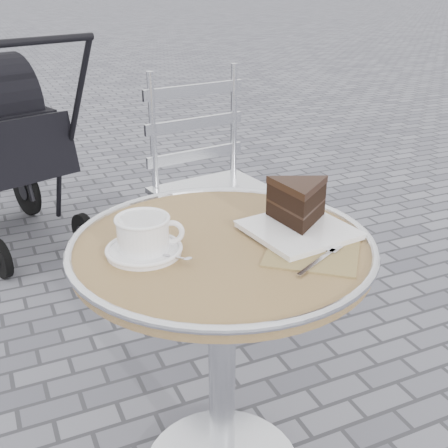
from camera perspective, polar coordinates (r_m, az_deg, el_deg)
name	(u,v)px	position (r m, az deg, el deg)	size (l,w,h in m)	color
cafe_table	(222,303)	(1.39, -0.21, -8.02)	(0.72, 0.72, 0.74)	silver
cappuccino_set	(144,238)	(1.26, -8.10, -1.37)	(0.17, 0.18, 0.09)	white
cake_plate_set	(299,208)	(1.36, 7.63, 1.58)	(0.29, 0.37, 0.12)	#8D744D
bistro_chair	(206,165)	(2.26, -1.85, 6.01)	(0.50, 0.50, 0.98)	silver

